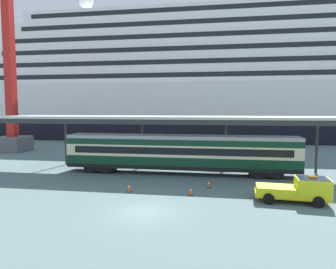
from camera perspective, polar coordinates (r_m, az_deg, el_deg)
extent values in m
plane|color=slate|center=(21.07, -4.59, -14.32)|extent=(400.00, 400.00, 0.00)
cube|color=black|center=(72.17, 11.70, 0.84)|extent=(125.07, 24.10, 3.64)
cube|color=white|center=(71.99, 11.78, 5.65)|extent=(125.07, 24.10, 8.49)
cube|color=white|center=(72.27, 11.87, 10.09)|extent=(115.06, 22.18, 2.69)
cube|color=black|center=(61.32, 12.37, 11.13)|extent=(110.06, 0.12, 0.97)
cube|color=white|center=(72.57, 11.90, 12.20)|extent=(110.46, 21.29, 2.69)
cube|color=black|center=(62.10, 12.39, 13.55)|extent=(105.66, 0.12, 0.97)
cube|color=white|center=(72.95, 11.94, 14.29)|extent=(105.86, 20.40, 2.69)
cube|color=black|center=(63.00, 12.41, 15.90)|extent=(101.26, 0.12, 0.97)
cube|color=white|center=(73.44, 11.98, 16.36)|extent=(101.26, 19.51, 2.69)
cube|color=black|center=(63.99, 12.44, 18.19)|extent=(96.85, 0.12, 0.97)
cube|color=white|center=(74.02, 12.02, 18.40)|extent=(96.65, 18.63, 2.69)
cube|color=black|center=(65.09, 12.46, 20.40)|extent=(92.45, 0.12, 0.97)
cube|color=white|center=(74.69, 12.06, 20.40)|extent=(92.05, 17.74, 2.69)
cube|color=black|center=(66.28, 12.49, 22.54)|extent=(88.05, 0.12, 0.97)
cylinder|color=yellow|center=(76.14, 16.20, 22.92)|extent=(8.44, 8.44, 2.35)
cylinder|color=white|center=(81.80, -15.14, 20.96)|extent=(1.00, 1.00, 2.80)
sphere|color=white|center=(82.73, -15.19, 23.05)|extent=(3.50, 3.50, 3.50)
cube|color=silver|center=(32.10, 2.40, 3.23)|extent=(38.51, 5.71, 0.25)
cube|color=#2B2B2B|center=(29.39, 1.77, 2.33)|extent=(38.51, 0.20, 0.50)
cylinder|color=#2B2B2B|center=(39.05, -18.71, -1.19)|extent=(0.28, 0.28, 5.84)
cylinder|color=#2B2B2B|center=(35.60, -4.87, -1.52)|extent=(0.28, 0.28, 5.84)
cylinder|color=#2B2B2B|center=(34.58, 10.82, -1.79)|extent=(0.28, 0.28, 5.84)
cylinder|color=#2B2B2B|center=(36.18, 26.25, -1.92)|extent=(0.28, 0.28, 5.84)
cube|color=black|center=(32.18, 2.27, -5.94)|extent=(24.16, 2.80, 0.40)
cube|color=#0F3823|center=(32.06, 2.27, -4.80)|extent=(24.16, 2.80, 0.90)
cube|color=beige|center=(31.90, 2.28, -2.94)|extent=(24.16, 2.80, 1.20)
cube|color=black|center=(30.55, 1.97, -3.20)|extent=(22.23, 0.08, 0.72)
cube|color=#0F3823|center=(31.79, 2.28, -1.34)|extent=(24.16, 2.80, 0.60)
cube|color=#B1B1B1|center=(31.74, 2.28, -0.48)|extent=(24.16, 2.69, 0.36)
cube|color=black|center=(34.37, -12.37, -6.03)|extent=(3.20, 2.35, 0.50)
cylinder|color=black|center=(33.65, -14.54, -6.36)|extent=(0.84, 0.12, 0.84)
cylinder|color=black|center=(32.98, -11.66, -6.53)|extent=(0.84, 0.12, 0.84)
cube|color=black|center=(32.42, 17.83, -6.82)|extent=(3.20, 2.35, 0.50)
cylinder|color=black|center=(31.16, 16.50, -7.32)|extent=(0.84, 0.12, 0.84)
cylinder|color=black|center=(31.45, 19.78, -7.30)|extent=(0.84, 0.12, 0.84)
cube|color=yellow|center=(24.68, 22.17, -10.37)|extent=(5.34, 2.41, 0.36)
cube|color=#F2B20C|center=(24.71, 22.16, -10.66)|extent=(5.35, 2.43, 0.12)
cube|color=yellow|center=(24.76, 25.60, -8.70)|extent=(2.44, 2.10, 1.10)
cube|color=#19232D|center=(24.68, 25.63, -7.91)|extent=(2.22, 2.00, 0.44)
cube|color=orange|center=(24.62, 25.66, -7.27)|extent=(0.57, 0.24, 0.16)
cube|color=yellow|center=(24.46, 19.75, -9.56)|extent=(3.06, 2.15, 0.36)
cylinder|color=black|center=(25.97, 25.52, -10.13)|extent=(0.82, 0.31, 0.80)
cylinder|color=black|center=(24.09, 26.50, -11.35)|extent=(0.82, 0.31, 0.80)
cylinder|color=black|center=(25.50, 18.06, -10.17)|extent=(0.82, 0.31, 0.80)
cylinder|color=black|center=(23.58, 18.43, -11.43)|extent=(0.82, 0.31, 0.80)
cube|color=black|center=(24.86, 4.30, -11.23)|extent=(0.36, 0.36, 0.04)
cone|color=#EA590F|center=(24.76, 4.31, -10.44)|extent=(0.30, 0.30, 0.67)
cylinder|color=white|center=(24.75, 4.31, -10.37)|extent=(0.17, 0.17, 0.09)
cube|color=black|center=(25.87, -7.33, -10.60)|extent=(0.36, 0.36, 0.04)
cone|color=#EA590F|center=(25.77, -7.34, -9.76)|extent=(0.30, 0.30, 0.75)
cylinder|color=white|center=(25.76, -7.34, -9.68)|extent=(0.17, 0.17, 0.10)
cube|color=black|center=(27.21, 7.68, -9.82)|extent=(0.36, 0.36, 0.04)
cone|color=#EA590F|center=(27.13, 7.69, -9.13)|extent=(0.30, 0.30, 0.64)
cylinder|color=white|center=(27.12, 7.69, -9.06)|extent=(0.17, 0.17, 0.09)
cube|color=#595960|center=(54.64, -27.14, -1.59)|extent=(4.40, 4.40, 2.40)
cube|color=red|center=(55.44, -27.87, 15.94)|extent=(1.30, 1.30, 31.20)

